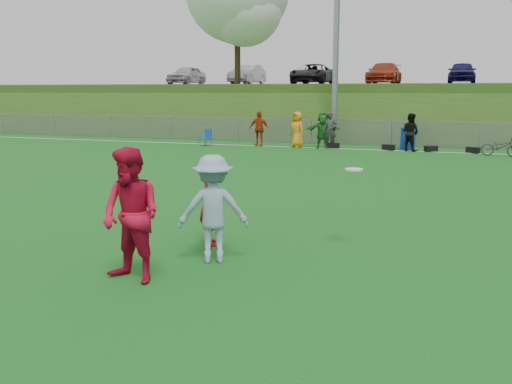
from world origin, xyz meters
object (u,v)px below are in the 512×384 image
at_px(player_blue, 213,209).
at_px(recycling_bin, 408,138).
at_px(player_red_left, 211,201).
at_px(bicycle, 501,147).
at_px(player_red_center, 131,216).
at_px(frisbee, 354,169).

height_order(player_blue, recycling_bin, player_blue).
relative_size(player_red_left, recycling_bin, 1.56).
distance_m(player_blue, recycling_bin, 19.17).
bearing_deg(recycling_bin, bicycle, -23.36).
xyz_separation_m(player_red_left, bicycle, (5.64, 16.53, -0.39)).
bearing_deg(player_red_center, recycling_bin, 97.38).
bearing_deg(recycling_bin, player_blue, -93.91).
height_order(player_red_left, recycling_bin, player_red_left).
bearing_deg(recycling_bin, player_red_center, -95.59).
relative_size(player_red_left, player_red_center, 0.81).
distance_m(player_blue, bicycle, 18.21).
height_order(player_red_left, player_blue, player_blue).
bearing_deg(player_red_center, player_red_left, 97.01).
height_order(player_red_center, frisbee, player_red_center).
bearing_deg(player_red_left, player_blue, 173.52).
distance_m(player_red_left, bicycle, 17.47).
xyz_separation_m(player_red_center, bicycle, (5.87, 18.72, -0.57)).
height_order(player_red_center, bicycle, player_red_center).
bearing_deg(player_red_center, frisbee, 59.08).
height_order(frisbee, recycling_bin, frisbee).
distance_m(recycling_bin, bicycle, 4.22).
bearing_deg(player_blue, bicycle, -131.32).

